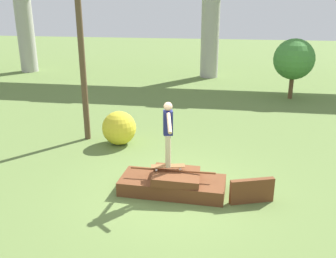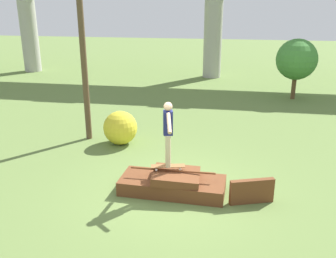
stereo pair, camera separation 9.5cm
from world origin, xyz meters
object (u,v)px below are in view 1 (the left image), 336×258
object	(u,v)px
skateboard	(168,166)
utility_pole	(80,26)
bush_yellow_flowering	(119,128)
skater	(168,130)
tree_behind_left	(294,59)

from	to	relation	value
skateboard	utility_pole	world-z (taller)	utility_pole
utility_pole	bush_yellow_flowering	world-z (taller)	utility_pole
skater	utility_pole	distance (m)	5.18
skateboard	utility_pole	xyz separation A→B (m)	(-3.37, 3.30, 3.09)
bush_yellow_flowering	tree_behind_left	bearing A→B (deg)	48.30
utility_pole	tree_behind_left	distance (m)	10.60
skateboard	skater	size ratio (longest dim) A/B	0.53
utility_pole	skateboard	bearing A→B (deg)	-44.42
skater	bush_yellow_flowering	distance (m)	3.81
bush_yellow_flowering	skateboard	bearing A→B (deg)	-54.48
skateboard	skater	world-z (taller)	skater
tree_behind_left	bush_yellow_flowering	size ratio (longest dim) A/B	2.57
skateboard	tree_behind_left	world-z (taller)	tree_behind_left
skater	utility_pole	bearing A→B (deg)	135.58
tree_behind_left	skateboard	bearing A→B (deg)	-113.10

